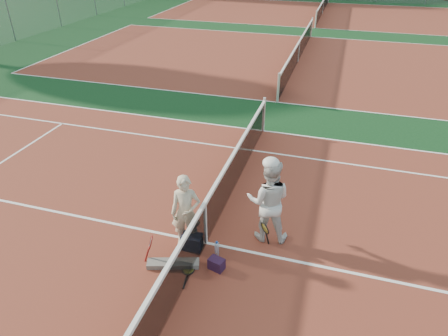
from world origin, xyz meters
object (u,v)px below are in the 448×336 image
Objects in this scene: racket_red at (151,249)px; racket_black_held at (264,235)px; player_b at (268,201)px; sports_bag_navy at (192,242)px; net_main at (205,223)px; sports_bag_purple at (217,264)px; water_bottle at (217,249)px; racket_spare at (188,269)px; player_a at (186,212)px.

racket_black_held reaches higher than racket_red.
sports_bag_navy is at bearing 21.92° from player_b.
net_main is 38.63× the size of sports_bag_purple.
sports_bag_purple is 0.37m from water_bottle.
net_main is 27.90× the size of sports_bag_navy.
player_b is at bearing -135.68° from racket_black_held.
racket_black_held is at bearing 6.50° from racket_red.
net_main reaches higher than sports_bag_purple.
racket_red is 1.26m from sports_bag_purple.
racket_red is at bearing -172.62° from sports_bag_purple.
player_b is at bearing 26.35° from net_main.
racket_spare is 0.63m from sports_bag_navy.
player_a reaches higher than racket_spare.
player_b is at bearing 29.85° from sports_bag_navy.
player_a reaches higher than sports_bag_purple.
water_bottle is (-0.11, 0.35, 0.03)m from sports_bag_purple.
sports_bag_navy is (0.14, -0.09, -0.63)m from player_a.
racket_black_held is 1.49× the size of sports_bag_navy.
net_main reaches higher than racket_black_held.
player_b is 1.37m from water_bottle.
racket_red is at bearing -21.36° from racket_black_held.
racket_red reaches higher than water_bottle.
water_bottle reaches higher than sports_bag_purple.
racket_red is 2.20m from racket_black_held.
racket_black_held is (1.49, 0.36, -0.49)m from player_a.
player_a is 0.94m from racket_red.
player_a is at bearing -35.26° from racket_black_held.
sports_bag_purple is at bearing -73.30° from water_bottle.
racket_black_held is 1.13m from sports_bag_purple.
water_bottle is (1.13, 0.51, -0.14)m from racket_red.
racket_spare is at bearing -94.91° from net_main.
player_b reaches higher than player_a.
net_main is 6.12× the size of player_b.
sports_bag_navy is 0.53m from water_bottle.
racket_spare is at bearing 40.86° from player_b.
racket_black_held is at bearing 85.36° from player_b.
net_main is 0.84m from sports_bag_purple.
player_a reaches higher than water_bottle.
racket_red is 0.83m from sports_bag_navy.
racket_red is at bearing -142.27° from player_a.
net_main is 0.47m from sports_bag_navy.
net_main is 1.14m from racket_red.
racket_red is at bearing -155.64° from water_bottle.
player_a is at bearing 12.21° from racket_spare.
water_bottle is at bearing -39.94° from net_main.
racket_spare is (0.28, -0.69, -0.77)m from player_a.
sports_bag_navy is at bearing 3.72° from racket_spare.
player_b is 2.01m from racket_spare.
racket_spare is (0.74, -0.03, -0.28)m from racket_red.
sports_bag_navy reaches higher than sports_bag_purple.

